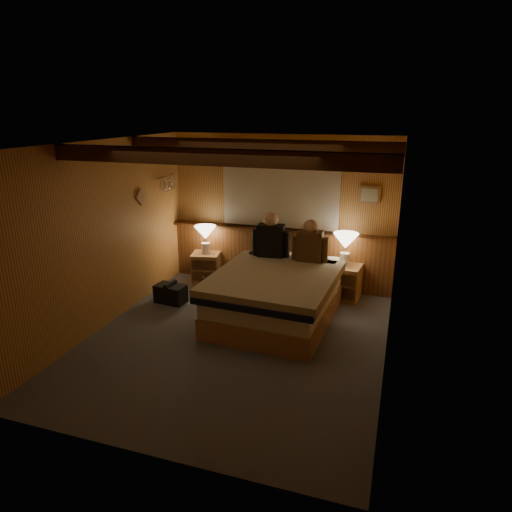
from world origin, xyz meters
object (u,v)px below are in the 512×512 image
at_px(nightstand_left, 206,267).
at_px(duffel_bag, 171,293).
at_px(bed, 276,295).
at_px(person_right, 310,244).
at_px(nightstand_right, 344,282).
at_px(lamp_left, 205,234).
at_px(person_left, 271,238).
at_px(lamp_right, 346,243).

bearing_deg(nightstand_left, duffel_bag, -110.70).
xyz_separation_m(bed, nightstand_left, (-1.50, 1.04, -0.11)).
distance_m(bed, person_right, 0.90).
height_order(nightstand_right, person_right, person_right).
relative_size(lamp_left, person_right, 0.73).
height_order(nightstand_left, nightstand_right, nightstand_right).
relative_size(nightstand_right, person_right, 0.83).
bearing_deg(bed, person_left, 115.70).
bearing_deg(person_right, nightstand_left, 166.59).
height_order(lamp_right, person_right, person_right).
bearing_deg(person_right, nightstand_right, 40.06).
xyz_separation_m(nightstand_right, person_right, (-0.46, -0.40, 0.67)).
bearing_deg(bed, nightstand_right, 55.72).
relative_size(nightstand_left, lamp_left, 1.12).
bearing_deg(lamp_right, nightstand_left, -179.44).
xyz_separation_m(bed, duffel_bag, (-1.65, 0.06, -0.21)).
bearing_deg(nightstand_right, bed, -121.33).
bearing_deg(person_left, nightstand_right, 13.80).
height_order(nightstand_right, person_left, person_left).
distance_m(nightstand_right, person_right, 0.90).
relative_size(bed, nightstand_left, 4.02).
height_order(bed, person_left, person_left).
height_order(bed, lamp_right, lamp_right).
distance_m(person_left, duffel_bag, 1.70).
distance_m(lamp_left, person_left, 1.29).
relative_size(person_left, duffel_bag, 1.44).
bearing_deg(nightstand_left, bed, -46.64).
bearing_deg(person_right, duffel_bag, -164.74).
xyz_separation_m(lamp_left, duffel_bag, (-0.15, -0.99, -0.67)).
relative_size(nightstand_left, lamp_right, 1.06).
height_order(nightstand_left, person_left, person_left).
height_order(lamp_right, duffel_bag, lamp_right).
bearing_deg(lamp_right, nightstand_right, -69.04).
bearing_deg(duffel_bag, bed, 3.76).
distance_m(bed, lamp_right, 1.40).
height_order(bed, nightstand_left, bed).
distance_m(nightstand_left, person_right, 1.98).
xyz_separation_m(bed, nightstand_right, (0.78, 1.02, -0.09)).
bearing_deg(lamp_left, person_right, -13.23).
height_order(nightstand_left, duffel_bag, nightstand_left).
xyz_separation_m(bed, person_right, (0.32, 0.62, 0.57)).
xyz_separation_m(bed, person_left, (-0.28, 0.67, 0.60)).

